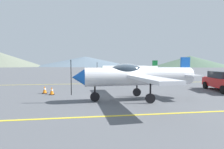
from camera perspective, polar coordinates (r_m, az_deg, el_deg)
name	(u,v)px	position (r m, az deg, el deg)	size (l,w,h in m)	color
ground_plane	(124,98)	(11.60, 3.82, -7.70)	(400.00, 400.00, 0.00)	#54565B
apron_line_near	(142,115)	(8.06, 9.60, -12.70)	(80.00, 0.16, 0.01)	yellow
apron_line_far	(107,83)	(20.24, -1.48, -2.90)	(80.00, 0.16, 0.01)	yellow
airplane_near	(136,76)	(11.01, 7.62, -0.40)	(7.77, 8.95, 2.68)	silver
airplane_mid	(127,70)	(22.48, 4.98, 1.56)	(7.84, 8.90, 2.68)	white
traffic_cone_front	(52,91)	(13.59, -18.89, -5.01)	(0.36, 0.36, 0.59)	black
traffic_cone_side	(45,90)	(14.35, -20.95, -4.61)	(0.36, 0.36, 0.59)	black
hill_centerleft	(85,61)	(166.83, -8.77, 4.20)	(89.27, 89.27, 9.17)	slate
hill_centerright	(190,61)	(150.11, 23.88, 3.93)	(57.04, 57.04, 8.57)	#4C6651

